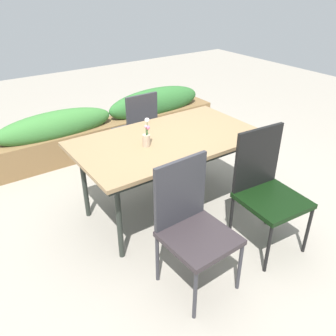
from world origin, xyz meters
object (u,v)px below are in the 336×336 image
object	(u,v)px
chair_far_side	(138,128)
chair_near_right	(266,185)
planter_box	(111,125)
dining_table	(168,143)
chair_near_left	(191,221)
flower_vase	(146,136)

from	to	relation	value
chair_far_side	chair_near_right	distance (m)	1.71
planter_box	dining_table	bearing A→B (deg)	-96.83
dining_table	chair_near_right	size ratio (longest dim) A/B	1.66
chair_far_side	chair_near_left	distance (m)	1.79
planter_box	flower_vase	bearing A→B (deg)	-105.04
dining_table	chair_near_right	xyz separation A→B (m)	(0.39, -0.84, -0.15)
chair_near_left	planter_box	distance (m)	2.49
dining_table	planter_box	distance (m)	1.63
chair_near_right	flower_vase	distance (m)	1.07
dining_table	chair_near_left	size ratio (longest dim) A/B	1.73
dining_table	chair_far_side	bearing A→B (deg)	78.45
dining_table	chair_far_side	size ratio (longest dim) A/B	1.79
chair_near_right	chair_near_left	distance (m)	0.77
flower_vase	chair_far_side	bearing A→B (deg)	64.76
dining_table	flower_vase	size ratio (longest dim) A/B	6.52
chair_near_right	dining_table	bearing A→B (deg)	-61.00
chair_far_side	dining_table	bearing A→B (deg)	-102.14
dining_table	flower_vase	world-z (taller)	flower_vase
flower_vase	planter_box	world-z (taller)	flower_vase
chair_near_left	flower_vase	bearing A→B (deg)	-102.17
chair_far_side	chair_near_right	bearing A→B (deg)	-83.48
dining_table	flower_vase	xyz separation A→B (m)	(-0.24, -0.03, 0.14)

